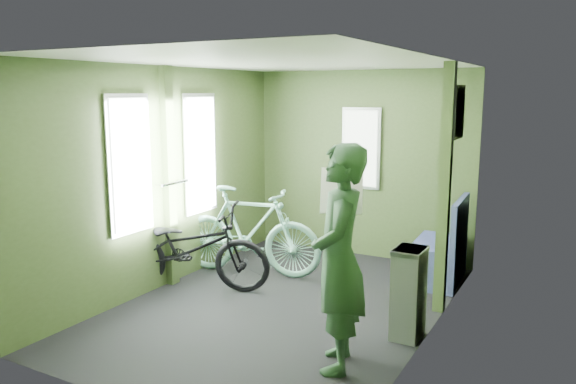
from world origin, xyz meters
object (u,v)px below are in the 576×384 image
passenger (339,258)px  bench_seat (440,257)px  waste_box (409,293)px  bicycle_mint (249,274)px  bicycle_black (190,289)px

passenger → bench_seat: size_ratio=1.81×
waste_box → bench_seat: bench_seat is taller
bicycle_mint → waste_box: size_ratio=2.17×
bicycle_black → bicycle_mint: bicycle_mint is taller
bicycle_mint → bench_seat: 2.12m
waste_box → bicycle_black: bearing=178.8°
bicycle_mint → waste_box: (2.06, -0.76, 0.39)m
bench_seat → bicycle_black: bearing=-149.0°
bicycle_black → passenger: bearing=-128.4°
bicycle_black → bench_seat: size_ratio=1.84×
passenger → bench_seat: passenger is taller
bicycle_black → waste_box: bearing=-108.1°
bicycle_mint → waste_box: waste_box is taller
bicycle_black → bench_seat: bench_seat is taller
bicycle_black → bench_seat: 2.70m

